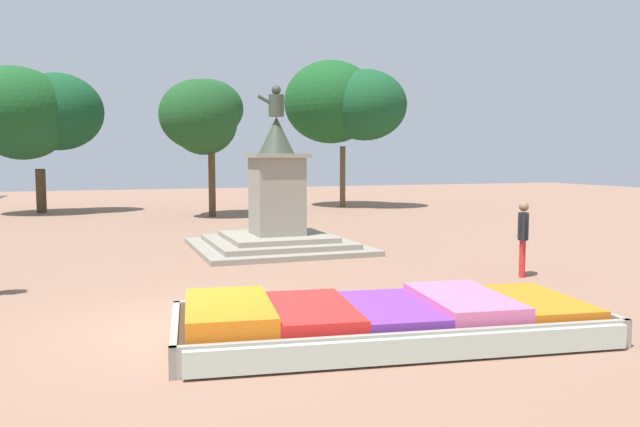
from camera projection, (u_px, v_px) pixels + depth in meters
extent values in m
plane|color=#8C6651|center=(189.00, 328.00, 9.92)|extent=(89.69, 89.69, 0.00)
cube|color=#38281C|center=(389.00, 325.00, 9.46)|extent=(6.49, 3.19, 0.37)
cube|color=gray|center=(417.00, 347.00, 8.27)|extent=(6.38, 1.01, 0.41)
cube|color=gray|center=(367.00, 305.00, 10.64)|extent=(6.38, 1.01, 0.41)
cube|color=gray|center=(175.00, 335.00, 8.81)|extent=(0.46, 2.52, 0.41)
cube|color=gray|center=(575.00, 313.00, 10.10)|extent=(0.46, 2.52, 0.41)
cube|color=orange|center=(228.00, 312.00, 8.94)|extent=(1.50, 2.28, 0.28)
cube|color=red|center=(311.00, 311.00, 9.19)|extent=(1.50, 2.28, 0.18)
cube|color=#72339E|center=(389.00, 309.00, 9.44)|extent=(1.50, 2.28, 0.13)
cube|color=#D86699|center=(463.00, 302.00, 9.68)|extent=(1.50, 2.28, 0.22)
cube|color=orange|center=(533.00, 301.00, 9.93)|extent=(1.50, 2.28, 0.12)
cube|color=#B2BCAD|center=(419.00, 348.00, 8.22)|extent=(6.07, 1.06, 0.33)
cube|color=gray|center=(277.00, 246.00, 18.52)|extent=(4.79, 4.79, 0.15)
cube|color=gray|center=(277.00, 242.00, 18.50)|extent=(3.88, 3.88, 0.15)
cube|color=gray|center=(277.00, 237.00, 18.49)|extent=(2.96, 2.96, 0.15)
cube|color=gray|center=(277.00, 196.00, 18.38)|extent=(1.39, 1.39, 2.26)
cube|color=gray|center=(277.00, 156.00, 18.27)|extent=(1.65, 1.65, 0.12)
cone|color=#384233|center=(276.00, 135.00, 18.22)|extent=(1.05, 1.05, 1.08)
cylinder|color=#384233|center=(276.00, 106.00, 18.14)|extent=(0.45, 0.45, 0.63)
sphere|color=#384233|center=(276.00, 90.00, 18.10)|extent=(0.27, 0.27, 0.27)
cylinder|color=#384233|center=(267.00, 101.00, 18.04)|extent=(0.57, 0.11, 0.36)
cylinder|color=red|center=(522.00, 259.00, 14.09)|extent=(0.13, 0.13, 0.86)
cylinder|color=red|center=(522.00, 257.00, 14.27)|extent=(0.13, 0.13, 0.86)
cube|color=black|center=(523.00, 226.00, 14.11)|extent=(0.40, 0.44, 0.61)
cylinder|color=black|center=(524.00, 229.00, 13.89)|extent=(0.09, 0.09, 0.58)
cylinder|color=black|center=(523.00, 226.00, 14.35)|extent=(0.09, 0.09, 0.58)
sphere|color=#8C664C|center=(524.00, 207.00, 14.07)|extent=(0.22, 0.22, 0.22)
cylinder|color=#4C3823|center=(212.00, 180.00, 28.48)|extent=(0.31, 0.31, 3.35)
ellipsoid|color=#1C4C21|center=(204.00, 122.00, 28.54)|extent=(3.06, 3.30, 3.05)
ellipsoid|color=#1C4B23|center=(208.00, 109.00, 28.80)|extent=(3.30, 3.08, 2.71)
ellipsoid|color=#1C4920|center=(199.00, 115.00, 27.44)|extent=(3.45, 3.09, 3.11)
cylinder|color=#4C3823|center=(41.00, 191.00, 30.42)|extent=(0.46, 0.46, 2.15)
ellipsoid|color=#154926|center=(57.00, 112.00, 30.11)|extent=(4.32, 3.75, 3.73)
ellipsoid|color=#1B4D25|center=(22.00, 119.00, 29.21)|extent=(4.34, 3.94, 3.85)
ellipsoid|color=#1A4F21|center=(14.00, 110.00, 29.06)|extent=(5.09, 4.36, 4.03)
cylinder|color=brown|center=(343.00, 177.00, 33.81)|extent=(0.30, 0.30, 3.31)
ellipsoid|color=#184E21|center=(331.00, 102.00, 33.82)|extent=(5.05, 5.31, 4.46)
ellipsoid|color=#164A26|center=(365.00, 105.00, 33.13)|extent=(4.47, 4.45, 3.75)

